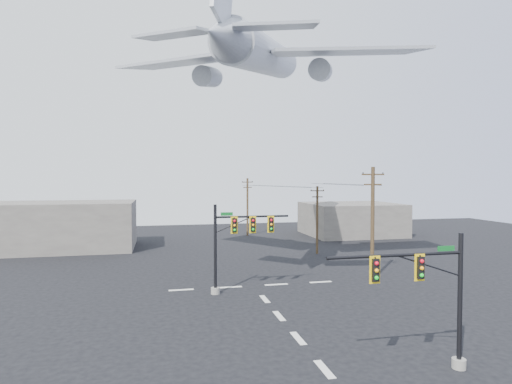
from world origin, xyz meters
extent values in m
plane|color=black|center=(0.00, 0.00, 0.00)|extent=(120.00, 120.00, 0.00)
cube|color=silver|center=(0.00, -4.00, 0.01)|extent=(0.40, 2.00, 0.01)
cube|color=silver|center=(0.00, 0.00, 0.01)|extent=(0.40, 2.00, 0.01)
cube|color=silver|center=(0.00, 4.00, 0.01)|extent=(0.40, 2.00, 0.01)
cube|color=silver|center=(0.00, 8.00, 0.01)|extent=(0.40, 2.00, 0.01)
cube|color=silver|center=(-6.00, 12.00, 0.01)|extent=(2.00, 0.40, 0.01)
cube|color=silver|center=(-2.00, 12.00, 0.01)|extent=(2.00, 0.40, 0.01)
cube|color=silver|center=(2.00, 12.00, 0.01)|extent=(2.00, 0.40, 0.01)
cube|color=silver|center=(6.00, 12.00, 0.01)|extent=(2.00, 0.40, 0.01)
cylinder|color=gray|center=(6.33, -5.30, 0.23)|extent=(0.65, 0.65, 0.47)
cylinder|color=black|center=(6.33, -5.30, 3.26)|extent=(0.22, 0.22, 6.52)
cylinder|color=black|center=(2.94, -5.30, 5.59)|extent=(6.78, 0.15, 0.15)
cylinder|color=black|center=(4.63, -5.30, 5.03)|extent=(3.57, 0.07, 0.07)
cube|color=black|center=(4.07, -5.44, 5.00)|extent=(0.32, 0.28, 1.02)
cube|color=yellow|center=(4.07, -5.43, 5.00)|extent=(0.51, 0.04, 1.26)
sphere|color=red|center=(4.07, -5.60, 5.33)|extent=(0.19, 0.19, 0.19)
sphere|color=orange|center=(4.07, -5.60, 5.00)|extent=(0.19, 0.19, 0.19)
sphere|color=#0BB71C|center=(4.07, -5.60, 4.67)|extent=(0.19, 0.19, 0.19)
cube|color=black|center=(1.81, -5.44, 5.00)|extent=(0.32, 0.28, 1.02)
cube|color=yellow|center=(1.81, -5.43, 5.00)|extent=(0.51, 0.04, 1.26)
sphere|color=red|center=(1.81, -5.60, 5.33)|extent=(0.19, 0.19, 0.19)
sphere|color=orange|center=(1.81, -5.60, 5.00)|extent=(0.19, 0.19, 0.19)
sphere|color=#0BB71C|center=(1.81, -5.60, 4.67)|extent=(0.19, 0.19, 0.19)
cube|color=#0C541C|center=(5.49, -5.36, 5.82)|extent=(0.88, 0.04, 0.24)
cylinder|color=gray|center=(-3.43, 10.24, 0.25)|extent=(0.70, 0.70, 0.50)
cylinder|color=black|center=(-3.43, 10.24, 3.51)|extent=(0.24, 0.24, 7.03)
cylinder|color=black|center=(-0.47, 10.24, 6.02)|extent=(5.93, 0.16, 0.16)
cylinder|color=black|center=(-1.95, 10.24, 5.42)|extent=(3.20, 0.08, 0.08)
cube|color=black|center=(-1.95, 10.09, 5.39)|extent=(0.34, 0.30, 1.10)
cube|color=yellow|center=(-1.95, 10.11, 5.39)|extent=(0.55, 0.04, 1.36)
sphere|color=red|center=(-1.95, 9.92, 5.74)|extent=(0.20, 0.20, 0.20)
sphere|color=orange|center=(-1.95, 9.92, 5.39)|extent=(0.20, 0.20, 0.20)
sphere|color=#0BB71C|center=(-1.95, 9.92, 5.04)|extent=(0.20, 0.20, 0.20)
cube|color=black|center=(-0.47, 10.09, 5.39)|extent=(0.34, 0.30, 1.10)
cube|color=yellow|center=(-0.47, 10.11, 5.39)|extent=(0.55, 0.04, 1.36)
sphere|color=red|center=(-0.47, 9.92, 5.74)|extent=(0.20, 0.20, 0.20)
sphere|color=orange|center=(-0.47, 9.92, 5.39)|extent=(0.20, 0.20, 0.20)
sphere|color=#0BB71C|center=(-0.47, 9.92, 5.04)|extent=(0.20, 0.20, 0.20)
cube|color=black|center=(1.01, 10.09, 5.39)|extent=(0.34, 0.30, 1.10)
cube|color=yellow|center=(1.01, 10.11, 5.39)|extent=(0.55, 0.04, 1.36)
sphere|color=red|center=(1.01, 9.92, 5.74)|extent=(0.20, 0.20, 0.20)
sphere|color=orange|center=(1.01, 9.92, 5.39)|extent=(0.20, 0.20, 0.20)
sphere|color=#0BB71C|center=(1.01, 9.92, 5.04)|extent=(0.20, 0.20, 0.20)
cube|color=#0C541C|center=(-2.53, 10.18, 6.28)|extent=(0.95, 0.04, 0.26)
cylinder|color=#47341E|center=(10.80, 11.82, 5.03)|extent=(0.34, 0.34, 10.07)
cube|color=#47341E|center=(10.80, 11.82, 9.40)|extent=(2.01, 0.43, 0.13)
cube|color=#47341E|center=(10.80, 11.82, 8.50)|extent=(1.57, 0.36, 0.13)
cylinder|color=black|center=(9.91, 11.95, 9.51)|extent=(0.11, 0.11, 0.13)
cylinder|color=black|center=(10.80, 11.82, 9.51)|extent=(0.11, 0.11, 0.13)
cylinder|color=black|center=(11.68, 11.69, 9.51)|extent=(0.11, 0.11, 0.13)
cylinder|color=#47341E|center=(10.61, 25.07, 4.04)|extent=(0.27, 0.27, 8.08)
cube|color=#47341E|center=(10.61, 25.07, 7.54)|extent=(1.61, 0.50, 0.11)
cube|color=#47341E|center=(10.61, 25.07, 6.81)|extent=(1.26, 0.41, 0.11)
cylinder|color=black|center=(9.90, 25.25, 7.63)|extent=(0.09, 0.09, 0.11)
cylinder|color=black|center=(10.61, 25.07, 7.63)|extent=(0.09, 0.09, 0.11)
cylinder|color=black|center=(11.31, 24.90, 7.63)|extent=(0.09, 0.09, 0.11)
cylinder|color=#47341E|center=(5.65, 42.51, 4.50)|extent=(0.31, 0.31, 8.99)
cube|color=#47341E|center=(5.65, 42.51, 8.38)|extent=(1.83, 0.47, 0.12)
cube|color=#47341E|center=(5.65, 42.51, 7.56)|extent=(1.43, 0.39, 0.12)
cylinder|color=black|center=(4.85, 42.35, 8.48)|extent=(0.10, 0.10, 0.12)
cylinder|color=black|center=(5.65, 42.51, 8.48)|extent=(0.10, 0.10, 0.12)
cylinder|color=black|center=(6.45, 42.66, 8.48)|extent=(0.10, 0.10, 0.12)
cylinder|color=black|center=(9.89, 18.44, 8.42)|extent=(0.05, 13.25, 0.03)
cylinder|color=black|center=(7.36, 33.79, 7.91)|extent=(5.08, 17.45, 0.03)
cylinder|color=black|center=(11.51, 18.44, 8.42)|extent=(0.39, 13.25, 0.03)
cylinder|color=black|center=(8.90, 33.79, 7.91)|extent=(4.90, 17.45, 0.03)
cylinder|color=#ACB0B8|center=(2.17, 17.59, 20.94)|extent=(12.97, 21.90, 7.51)
cone|color=#ACB0B8|center=(7.97, 29.69, 23.40)|extent=(5.58, 6.51, 4.38)
cone|color=#ACB0B8|center=(-3.64, 5.50, 18.48)|extent=(5.23, 6.30, 4.03)
cube|color=#ACB0B8|center=(-5.60, 19.70, 20.33)|extent=(12.96, 14.27, 1.17)
cube|color=#ACB0B8|center=(8.67, 12.85, 20.33)|extent=(14.45, 5.11, 1.17)
cylinder|color=#ACB0B8|center=(-2.95, 19.72, 19.09)|extent=(3.46, 4.33, 2.60)
cylinder|color=#ACB0B8|center=(7.03, 14.94, 19.09)|extent=(3.46, 4.33, 2.60)
cube|color=#ACB0B8|center=(-6.60, 7.51, 19.03)|extent=(5.78, 5.45, 0.64)
cube|color=#ACB0B8|center=(-0.21, 4.44, 19.03)|extent=(5.89, 3.41, 0.64)
cube|color=slate|center=(-20.00, 35.00, 3.00)|extent=(18.00, 10.00, 6.00)
cube|color=slate|center=(22.00, 40.00, 2.50)|extent=(14.00, 12.00, 5.00)
camera|label=1|loc=(-7.54, -22.85, 9.16)|focal=30.00mm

